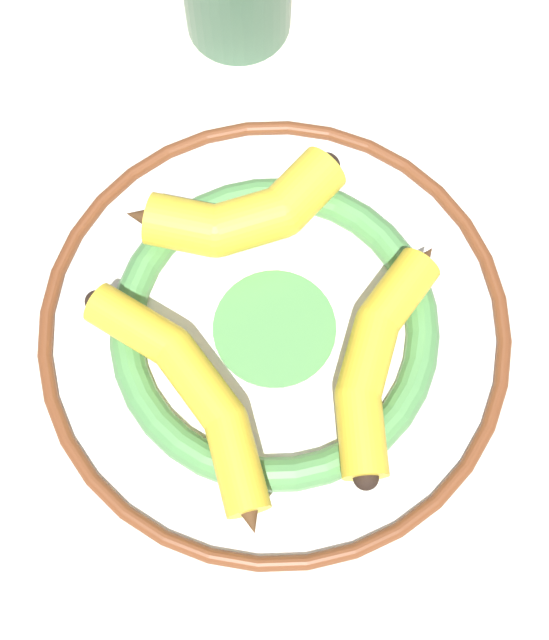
# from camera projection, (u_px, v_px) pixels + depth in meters

# --- Properties ---
(ground_plane) EXTENTS (2.80, 2.80, 0.00)m
(ground_plane) POSITION_uv_depth(u_px,v_px,m) (308.00, 367.00, 0.69)
(ground_plane) COLOR beige
(decorative_bowl) EXTENTS (0.36, 0.36, 0.04)m
(decorative_bowl) POSITION_uv_depth(u_px,v_px,m) (274.00, 329.00, 0.68)
(decorative_bowl) COLOR white
(decorative_bowl) RESTS_ON ground_plane
(banana_a) EXTENTS (0.13, 0.14, 0.04)m
(banana_a) POSITION_uv_depth(u_px,v_px,m) (241.00, 214.00, 0.67)
(banana_a) COLOR yellow
(banana_a) RESTS_ON decorative_bowl
(banana_b) EXTENTS (0.19, 0.07, 0.03)m
(banana_b) POSITION_uv_depth(u_px,v_px,m) (377.00, 356.00, 0.63)
(banana_b) COLOR gold
(banana_b) RESTS_ON decorative_bowl
(banana_c) EXTENTS (0.12, 0.20, 0.03)m
(banana_c) POSITION_uv_depth(u_px,v_px,m) (193.00, 393.00, 0.63)
(banana_c) COLOR gold
(banana_c) RESTS_ON decorative_bowl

